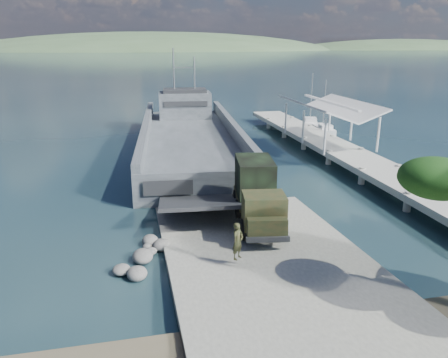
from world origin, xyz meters
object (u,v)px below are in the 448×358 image
military_truck (257,193)px  sailboat_far (310,123)px  soldier (238,248)px  sailboat_near (323,129)px  landing_craft (190,143)px  pier (332,140)px

military_truck → sailboat_far: size_ratio=1.09×
soldier → sailboat_near: sailboat_near is taller
landing_craft → sailboat_far: size_ratio=5.26×
landing_craft → soldier: landing_craft is taller
landing_craft → sailboat_near: landing_craft is taller
soldier → sailboat_far: (19.12, 36.19, -1.04)m
soldier → military_truck: bearing=23.0°
sailboat_near → sailboat_far: sailboat_far is taller
pier → sailboat_near: 12.02m
landing_craft → sailboat_near: size_ratio=5.66×
military_truck → sailboat_far: sailboat_far is taller
military_truck → sailboat_far: bearing=70.4°
sailboat_near → sailboat_far: bearing=94.2°
sailboat_near → soldier: bearing=-114.4°
sailboat_far → landing_craft: bearing=-128.6°
sailboat_far → soldier: bearing=-98.3°
soldier → sailboat_near: (18.94, 31.64, -1.07)m
sailboat_near → sailboat_far: 4.56m
military_truck → soldier: (-2.50, -5.20, -0.81)m
military_truck → soldier: military_truck is taller
pier → sailboat_far: (4.42, 15.73, -1.22)m
soldier → sailboat_far: size_ratio=0.26×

